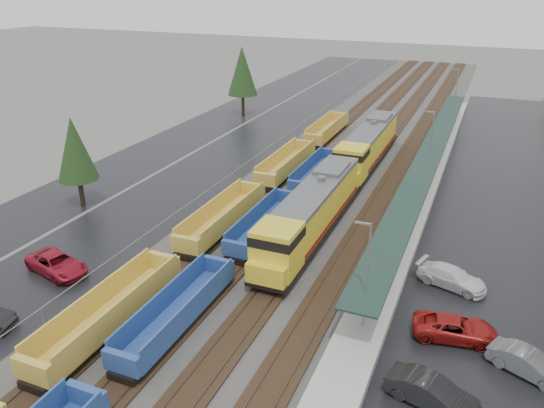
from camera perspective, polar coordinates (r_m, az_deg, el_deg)
The scene contains 18 objects.
ballast_strip at distance 73.18m, azimuth 9.94°, elevation 6.09°, with size 20.00×160.00×0.08m, color #302D2B.
trackbed at distance 73.15m, azimuth 9.94°, elevation 6.18°, with size 14.60×160.00×0.22m.
west_parking_lot at distance 77.66m, azimuth -0.95°, elevation 7.43°, with size 10.00×160.00×0.02m, color black.
west_road at distance 82.04m, azimuth -7.43°, elevation 8.12°, with size 9.00×160.00×0.02m, color black.
east_commuter_lot at distance 62.31m, azimuth 24.90°, elevation 1.03°, with size 16.00×100.00×0.02m, color black.
station_platform at distance 62.18m, azimuth 16.33°, elevation 3.00°, with size 3.00×80.00×8.00m.
chainlink_fence at distance 73.85m, azimuth 2.50°, elevation 7.85°, with size 0.08×160.04×2.02m.
tree_west_near at distance 55.53m, azimuth -20.46°, elevation 5.58°, with size 3.96×3.96×9.00m.
tree_west_far at distance 88.23m, azimuth -3.22°, elevation 14.10°, with size 4.84×4.84×11.00m.
locomotive_lead at distance 45.73m, azimuth 4.12°, elevation -1.06°, with size 3.25×21.42×4.85m.
locomotive_trail at distance 64.75m, azimuth 10.19°, elevation 6.11°, with size 3.25×21.42×4.85m.
well_string_yellow at distance 42.31m, azimuth -10.33°, elevation -5.70°, with size 2.62×93.64×2.33m.
well_string_blue at distance 36.11m, azimuth -10.12°, elevation -11.38°, with size 2.44×70.33×2.17m.
parked_car_west_c at distance 44.80m, azimuth -22.14°, elevation -5.99°, with size 5.59×2.58×1.55m, color maroon.
parked_car_east_a at distance 31.49m, azimuth 16.78°, elevation -18.86°, with size 4.98×1.74×1.64m, color black.
parked_car_east_b at distance 36.69m, azimuth 19.09°, elevation -12.53°, with size 5.29×2.44×1.47m, color maroon.
parked_car_east_c at distance 42.07m, azimuth 18.75°, elevation -7.49°, with size 5.18×2.11×1.50m, color silver.
parked_car_east_e at distance 35.41m, azimuth 25.87°, elevation -15.22°, with size 4.55×1.59×1.50m, color slate.
Camera 1 is at (14.97, -8.33, 21.55)m, focal length 35.00 mm.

